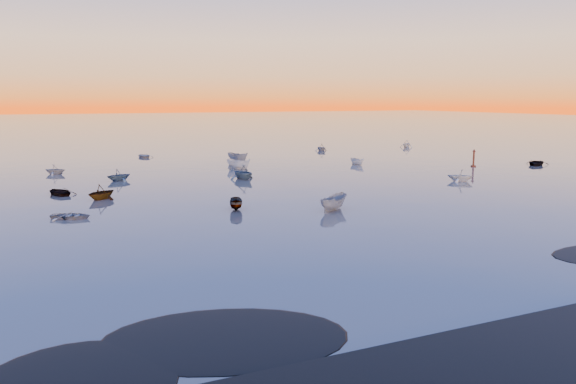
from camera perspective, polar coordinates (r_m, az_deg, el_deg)
ground at (r=124.18m, az=-14.83°, el=4.30°), size 600.00×600.00×0.00m
mud_lobes at (r=31.36m, az=19.40°, el=-10.65°), size 140.00×6.00×0.07m
moored_fleet at (r=78.51m, az=-8.93°, el=1.66°), size 124.00×58.00×1.20m
boat_near_center at (r=53.72m, az=4.63°, el=-1.84°), size 3.77×4.46×1.45m
boat_near_right at (r=75.61m, az=17.07°, el=1.06°), size 3.47×3.35×1.17m
channel_marker at (r=92.52m, az=18.34°, el=3.17°), size 0.80×0.80×2.85m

